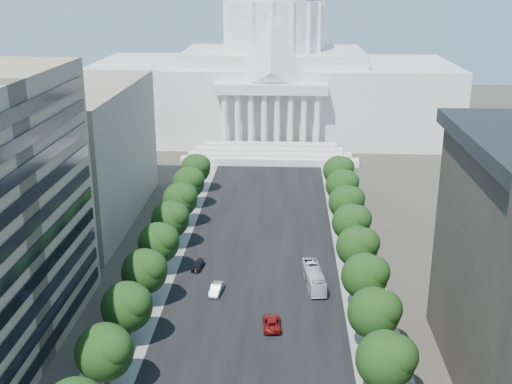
% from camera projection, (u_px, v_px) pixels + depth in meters
% --- Properties ---
extents(road_asphalt, '(30.00, 260.00, 0.01)m').
position_uv_depth(road_asphalt, '(261.00, 238.00, 134.97)').
color(road_asphalt, black).
rests_on(road_asphalt, ground).
extents(sidewalk_left, '(8.00, 260.00, 0.02)m').
position_uv_depth(sidewalk_left, '(172.00, 236.00, 135.88)').
color(sidewalk_left, gray).
rests_on(sidewalk_left, ground).
extents(sidewalk_right, '(8.00, 260.00, 0.02)m').
position_uv_depth(sidewalk_right, '(352.00, 240.00, 134.06)').
color(sidewalk_right, gray).
rests_on(sidewalk_right, ground).
extents(capitol, '(120.00, 56.00, 73.00)m').
position_uv_depth(capitol, '(273.00, 77.00, 218.51)').
color(capitol, white).
rests_on(capitol, ground).
extents(office_block_left_far, '(38.00, 52.00, 30.00)m').
position_uv_depth(office_block_left_far, '(47.00, 154.00, 141.98)').
color(office_block_left_far, gray).
rests_on(office_block_left_far, ground).
extents(tree_l_c, '(7.79, 7.60, 9.97)m').
position_uv_depth(tree_l_c, '(106.00, 351.00, 82.44)').
color(tree_l_c, '#33261C').
rests_on(tree_l_c, ground).
extents(tree_l_d, '(7.79, 7.60, 9.97)m').
position_uv_depth(tree_l_d, '(129.00, 306.00, 93.80)').
color(tree_l_d, '#33261C').
rests_on(tree_l_d, ground).
extents(tree_l_e, '(7.79, 7.60, 9.97)m').
position_uv_depth(tree_l_e, '(146.00, 270.00, 105.17)').
color(tree_l_e, '#33261C').
rests_on(tree_l_e, ground).
extents(tree_l_f, '(7.79, 7.60, 9.97)m').
position_uv_depth(tree_l_f, '(160.00, 242.00, 116.54)').
color(tree_l_f, '#33261C').
rests_on(tree_l_f, ground).
extents(tree_l_g, '(7.79, 7.60, 9.97)m').
position_uv_depth(tree_l_g, '(172.00, 218.00, 127.90)').
color(tree_l_g, '#33261C').
rests_on(tree_l_g, ground).
extents(tree_l_h, '(7.79, 7.60, 9.97)m').
position_uv_depth(tree_l_h, '(181.00, 199.00, 139.27)').
color(tree_l_h, '#33261C').
rests_on(tree_l_h, ground).
extents(tree_l_i, '(7.79, 7.60, 9.97)m').
position_uv_depth(tree_l_i, '(190.00, 182.00, 150.63)').
color(tree_l_i, '#33261C').
rests_on(tree_l_i, ground).
extents(tree_l_j, '(7.79, 7.60, 9.97)m').
position_uv_depth(tree_l_j, '(197.00, 168.00, 162.00)').
color(tree_l_j, '#33261C').
rests_on(tree_l_j, ground).
extents(tree_r_c, '(7.79, 7.60, 9.97)m').
position_uv_depth(tree_r_c, '(388.00, 359.00, 80.72)').
color(tree_r_c, '#33261C').
rests_on(tree_r_c, ground).
extents(tree_r_d, '(7.79, 7.60, 9.97)m').
position_uv_depth(tree_r_d, '(376.00, 312.00, 92.08)').
color(tree_r_d, '#33261C').
rests_on(tree_r_d, ground).
extents(tree_r_e, '(7.79, 7.60, 9.97)m').
position_uv_depth(tree_r_e, '(367.00, 275.00, 103.45)').
color(tree_r_e, '#33261C').
rests_on(tree_r_e, ground).
extents(tree_r_f, '(7.79, 7.60, 9.97)m').
position_uv_depth(tree_r_f, '(359.00, 246.00, 114.82)').
color(tree_r_f, '#33261C').
rests_on(tree_r_f, ground).
extents(tree_r_g, '(7.79, 7.60, 9.97)m').
position_uv_depth(tree_r_g, '(353.00, 222.00, 126.18)').
color(tree_r_g, '#33261C').
rests_on(tree_r_g, ground).
extents(tree_r_h, '(7.79, 7.60, 9.97)m').
position_uv_depth(tree_r_h, '(348.00, 201.00, 137.55)').
color(tree_r_h, '#33261C').
rests_on(tree_r_h, ground).
extents(tree_r_i, '(7.79, 7.60, 9.97)m').
position_uv_depth(tree_r_i, '(343.00, 184.00, 148.92)').
color(tree_r_i, '#33261C').
rests_on(tree_r_i, ground).
extents(tree_r_j, '(7.79, 7.60, 9.97)m').
position_uv_depth(tree_r_j, '(340.00, 170.00, 160.28)').
color(tree_r_j, '#33261C').
rests_on(tree_r_j, ground).
extents(streetlight_b, '(2.61, 0.44, 9.00)m').
position_uv_depth(streetlight_b, '(402.00, 367.00, 80.08)').
color(streetlight_b, gray).
rests_on(streetlight_b, ground).
extents(streetlight_c, '(2.61, 0.44, 9.00)m').
position_uv_depth(streetlight_c, '(376.00, 278.00, 103.76)').
color(streetlight_c, gray).
rests_on(streetlight_c, ground).
extents(streetlight_d, '(2.61, 0.44, 9.00)m').
position_uv_depth(streetlight_d, '(360.00, 223.00, 127.44)').
color(streetlight_d, gray).
rests_on(streetlight_d, ground).
extents(streetlight_e, '(2.61, 0.44, 9.00)m').
position_uv_depth(streetlight_e, '(349.00, 184.00, 151.12)').
color(streetlight_e, gray).
rests_on(streetlight_e, ground).
extents(streetlight_f, '(2.61, 0.44, 9.00)m').
position_uv_depth(streetlight_f, '(341.00, 156.00, 174.80)').
color(streetlight_f, gray).
rests_on(streetlight_f, ground).
extents(car_silver, '(2.28, 5.14, 1.64)m').
position_uv_depth(car_silver, '(216.00, 289.00, 111.07)').
color(car_silver, '#B4B6BD').
rests_on(car_silver, ground).
extents(car_red, '(3.11, 6.01, 1.62)m').
position_uv_depth(car_red, '(272.00, 323.00, 100.13)').
color(car_red, maroon).
rests_on(car_red, ground).
extents(car_dark_b, '(2.35, 4.61, 1.28)m').
position_uv_depth(car_dark_b, '(198.00, 266.00, 120.49)').
color(car_dark_b, black).
rests_on(car_dark_b, ground).
extents(city_bus, '(4.12, 11.92, 3.25)m').
position_uv_depth(city_bus, '(314.00, 277.00, 113.66)').
color(city_bus, silver).
rests_on(city_bus, ground).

